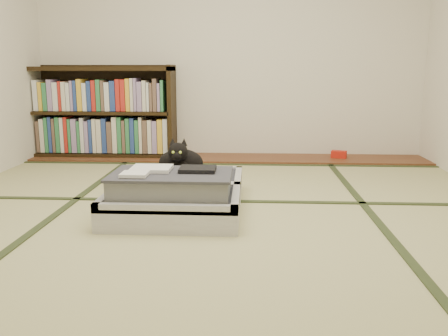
{
  "coord_description": "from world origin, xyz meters",
  "views": [
    {
      "loc": [
        0.23,
        -2.78,
        0.91
      ],
      "look_at": [
        0.05,
        0.35,
        0.25
      ],
      "focal_mm": 38.0,
      "sensor_mm": 36.0,
      "label": 1
    }
  ],
  "objects": [
    {
      "name": "suitcase",
      "position": [
        -0.24,
        0.19,
        0.11
      ],
      "size": [
        0.82,
        1.09,
        0.32
      ],
      "color": "silver",
      "rests_on": "floor"
    },
    {
      "name": "red_item",
      "position": [
        1.13,
        2.03,
        0.06
      ],
      "size": [
        0.17,
        0.13,
        0.07
      ],
      "primitive_type": "cube",
      "rotation": [
        0.0,
        0.0,
        -0.3
      ],
      "color": "red",
      "rests_on": "wood_strip"
    },
    {
      "name": "tatami_borders",
      "position": [
        0.0,
        0.49,
        0.0
      ],
      "size": [
        4.0,
        4.5,
        0.01
      ],
      "color": "#2D381E",
      "rests_on": "ground"
    },
    {
      "name": "cat",
      "position": [
        -0.26,
        0.47,
        0.27
      ],
      "size": [
        0.36,
        0.37,
        0.29
      ],
      "color": "black",
      "rests_on": "suitcase"
    },
    {
      "name": "cable_coil",
      "position": [
        -0.08,
        0.5,
        0.17
      ],
      "size": [
        0.11,
        0.11,
        0.03
      ],
      "color": "white",
      "rests_on": "suitcase"
    },
    {
      "name": "bookcase",
      "position": [
        -1.31,
        2.07,
        0.45
      ],
      "size": [
        1.49,
        0.34,
        0.96
      ],
      "color": "black",
      "rests_on": "wood_strip"
    },
    {
      "name": "wood_strip",
      "position": [
        0.0,
        2.0,
        0.01
      ],
      "size": [
        4.0,
        0.5,
        0.02
      ],
      "primitive_type": "cube",
      "color": "brown",
      "rests_on": "ground"
    },
    {
      "name": "hanger",
      "position": [
        -0.05,
        0.2,
        0.01
      ],
      "size": [
        0.45,
        0.21,
        0.01
      ],
      "color": "black",
      "rests_on": "floor"
    },
    {
      "name": "floor",
      "position": [
        0.0,
        0.0,
        0.0
      ],
      "size": [
        4.5,
        4.5,
        0.0
      ],
      "primitive_type": "plane",
      "color": "#C3C382",
      "rests_on": "ground"
    }
  ]
}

